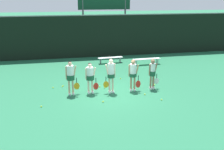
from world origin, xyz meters
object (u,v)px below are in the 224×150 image
tennis_ball_1 (151,81)px  player_4 (153,71)px  bench_far (110,58)px  tennis_ball_7 (154,85)px  player_0 (71,75)px  player_1 (90,76)px  tennis_ball_0 (105,88)px  tennis_ball_4 (162,100)px  tennis_ball_5 (100,86)px  tennis_ball_6 (145,94)px  tennis_ball_3 (53,88)px  tennis_ball_11 (41,106)px  tennis_ball_9 (121,79)px  tennis_ball_2 (62,87)px  scoreboard (104,4)px  bench_courtside (147,59)px  tennis_ball_10 (63,86)px  player_2 (111,73)px  tennis_ball_8 (103,102)px  player_3 (133,72)px

tennis_ball_1 → player_4: bearing=-109.0°
bench_far → tennis_ball_7: bench_far is taller
player_4 → player_0: bearing=171.9°
player_1 → bench_far: bearing=64.5°
tennis_ball_0 → tennis_ball_4: size_ratio=1.04×
tennis_ball_5 → tennis_ball_6: 2.69m
tennis_ball_3 → tennis_ball_11: bearing=-101.7°
tennis_ball_0 → tennis_ball_9: (1.25, 1.41, -0.00)m
tennis_ball_2 → scoreboard: bearing=63.8°
tennis_ball_6 → bench_far: bearing=93.5°
player_4 → tennis_ball_4: bearing=-101.2°
tennis_ball_11 → tennis_ball_9: bearing=36.1°
tennis_ball_2 → tennis_ball_5: tennis_ball_5 is taller
bench_courtside → tennis_ball_10: 7.20m
scoreboard → tennis_ball_0: (-1.57, -8.55, -4.17)m
tennis_ball_0 → tennis_ball_6: (1.85, -1.44, 0.00)m
player_2 → tennis_ball_1: (2.71, 1.23, -1.05)m
player_2 → tennis_ball_11: bearing=-166.4°
tennis_ball_4 → bench_courtside: bearing=77.1°
tennis_ball_5 → tennis_ball_1: bearing=4.7°
player_0 → player_1: (1.00, -0.01, -0.08)m
bench_far → tennis_ball_0: (-1.43, -5.41, -0.34)m
tennis_ball_0 → tennis_ball_2: (-2.30, 0.66, -0.00)m
tennis_ball_2 → tennis_ball_8: tennis_ball_8 is taller
tennis_ball_1 → tennis_ball_4: tennis_ball_4 is taller
bench_far → player_0: 6.86m
player_0 → tennis_ball_7: (4.73, 0.42, -1.01)m
tennis_ball_3 → tennis_ball_6: 5.08m
player_2 → tennis_ball_4: size_ratio=26.69×
tennis_ball_4 → tennis_ball_7: 2.20m
tennis_ball_3 → tennis_ball_6: (4.66, -2.03, 0.00)m
player_1 → tennis_ball_0: bearing=29.2°
player_1 → tennis_ball_5: player_1 is taller
player_1 → tennis_ball_2: size_ratio=25.16×
tennis_ball_4 → tennis_ball_10: bearing=146.5°
scoreboard → tennis_ball_9: 8.27m
player_2 → tennis_ball_3: bearing=151.4°
player_4 → tennis_ball_4: (-0.11, -1.69, -0.95)m
bench_far → player_0: size_ratio=1.07×
bench_far → tennis_ball_6: 6.87m
player_3 → player_0: bearing=-171.2°
player_1 → tennis_ball_6: size_ratio=22.83×
tennis_ball_10 → player_1: bearing=-44.7°
tennis_ball_3 → tennis_ball_9: 4.15m
tennis_ball_1 → tennis_ball_8: size_ratio=0.93×
tennis_ball_4 → tennis_ball_7: bearing=78.4°
tennis_ball_11 → tennis_ball_3: bearing=78.3°
tennis_ball_8 → player_0: bearing=135.8°
tennis_ball_5 → player_2: bearing=-65.3°
player_4 → tennis_ball_2: player_4 is taller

